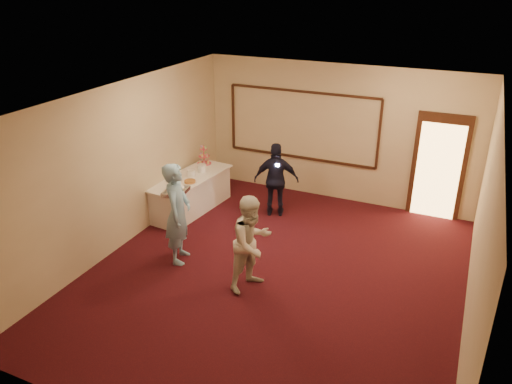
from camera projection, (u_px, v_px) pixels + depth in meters
floor at (275, 275)px, 8.47m from camera, size 7.00×7.00×0.00m
room_walls at (277, 164)px, 7.64m from camera, size 6.04×7.04×3.02m
wall_molding at (302, 125)px, 11.00m from camera, size 3.45×0.04×1.55m
doorway at (438, 167)px, 10.09m from camera, size 1.05×0.07×2.20m
buffet_table at (191, 194)px, 10.61m from camera, size 1.02×2.16×0.77m
pavlova_tray at (176, 189)px, 9.65m from camera, size 0.48×0.59×0.21m
cupcake_stand at (204, 157)px, 11.10m from camera, size 0.32×0.32×0.47m
plate_stack_a at (191, 173)px, 10.46m from camera, size 0.18×0.18×0.15m
plate_stack_b at (202, 168)px, 10.69m from camera, size 0.19×0.19×0.16m
tart at (190, 182)px, 10.15m from camera, size 0.27×0.27×0.06m
man at (178, 213)px, 8.57m from camera, size 0.62×0.77×1.83m
woman at (252, 243)px, 7.86m from camera, size 0.86×0.95×1.60m
guest at (276, 180)px, 10.26m from camera, size 1.00×0.66×1.57m
camera_flash at (277, 165)px, 9.96m from camera, size 0.08×0.05×0.05m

